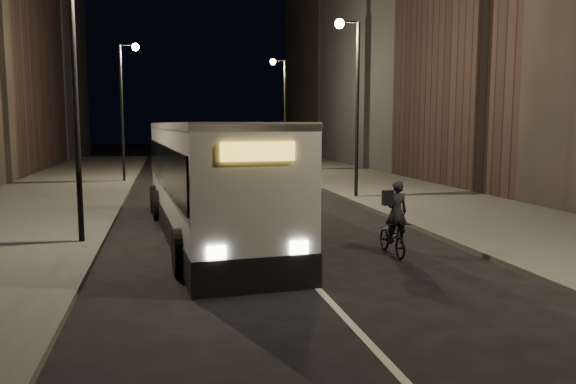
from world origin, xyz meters
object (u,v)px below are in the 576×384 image
car_mid (182,166)px  car_far (245,158)px  cyclist_on_bicycle (394,230)px  car_near (263,167)px  streetlight_left_near (84,59)px  city_bus (209,174)px  streetlight_right_mid (352,84)px  streetlight_left_far (126,93)px  streetlight_right_far (281,99)px

car_mid → car_far: bearing=-133.7°
cyclist_on_bicycle → car_near: bearing=90.4°
streetlight_left_near → city_bus: bearing=15.6°
streetlight_right_mid → streetlight_left_far: size_ratio=1.00×
streetlight_right_mid → car_far: bearing=94.3°
streetlight_left_near → city_bus: streetlight_left_near is taller
streetlight_right_far → car_near: (-2.07, -3.60, -4.73)m
streetlight_right_far → streetlight_left_near: same height
streetlight_right_mid → streetlight_right_far: same height
cyclist_on_bicycle → car_mid: size_ratio=0.55×
city_bus → cyclist_on_bicycle: bearing=-44.5°
streetlight_right_mid → streetlight_left_far: same height
streetlight_left_far → car_near: 10.10m
car_near → car_far: 10.66m
city_bus → car_far: (5.42, 30.08, -1.31)m
streetlight_left_near → city_bus: 4.99m
streetlight_left_far → car_mid: bearing=58.2°
city_bus → car_far: 30.59m
streetlight_right_far → car_mid: (-7.35, -0.65, -4.74)m
cyclist_on_bicycle → streetlight_right_far: bearing=86.1°
streetlight_right_mid → streetlight_left_near: 13.33m
car_near → city_bus: bearing=-101.4°
city_bus → car_near: size_ratio=3.63×
streetlight_right_far → streetlight_left_far: size_ratio=1.00×
city_bus → car_mid: size_ratio=3.59×
car_near → car_mid: (-5.28, 2.95, -0.01)m
streetlight_right_mid → car_mid: size_ratio=2.16×
streetlight_left_far → car_far: 16.51m
streetlight_left_near → cyclist_on_bicycle: (8.18, -2.95, -4.68)m
streetlight_right_far → car_mid: size_ratio=2.16×
streetlight_right_mid → city_bus: streetlight_right_mid is taller
streetlight_left_far → car_near: size_ratio=2.18×
streetlight_right_far → car_near: size_ratio=2.18×
streetlight_left_far → cyclist_on_bicycle: streetlight_left_far is taller
streetlight_left_near → cyclist_on_bicycle: streetlight_left_near is taller
streetlight_left_near → car_mid: 24.06m
car_mid → streetlight_right_far: bearing=177.4°
streetlight_right_mid → car_mid: bearing=115.6°
car_near → car_mid: bearing=154.0°
city_bus → car_mid: city_bus is taller
streetlight_left_far → car_far: bearing=55.6°
streetlight_left_far → car_far: streetlight_left_far is taller
streetlight_left_near → streetlight_right_mid: bearing=36.9°
streetlight_right_far → streetlight_left_far: same height
streetlight_left_far → car_far: size_ratio=1.83×
streetlight_right_mid → car_mid: 17.67m
car_far → cyclist_on_bicycle: bearing=-91.3°
streetlight_left_near → city_bus: (3.51, 0.98, -3.41)m
streetlight_right_far → car_near: bearing=-119.9°
streetlight_right_mid → streetlight_right_far: 16.00m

